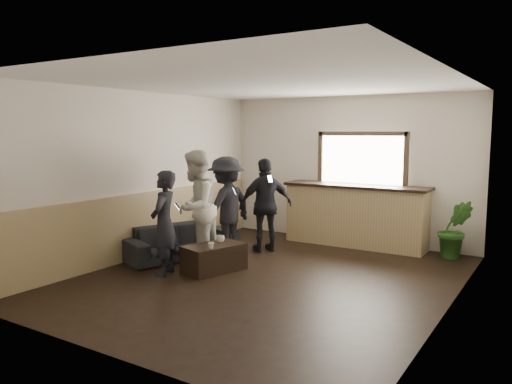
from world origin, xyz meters
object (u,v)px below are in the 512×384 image
Objects in this scene: coffee_table at (214,258)px; person_d at (266,205)px; sofa at (182,241)px; person_c at (226,206)px; bar_counter at (356,212)px; person_b at (196,207)px; person_a at (164,223)px; cup_b at (211,246)px; cup_a at (220,239)px; potted_plant at (455,229)px.

coffee_table is 1.64m from person_d.
person_c is at bearing -22.94° from sofa.
bar_counter is 2.93× the size of coffee_table.
person_a is at bearing -16.60° from person_b.
sofa is 1.23m from cup_b.
person_c reaches higher than person_a.
sofa reaches higher than cup_a.
person_c is (0.09, 0.72, -0.07)m from person_b.
person_c is at bearing 114.67° from coffee_table.
bar_counter is 29.25× the size of cup_b.
person_b is (-0.48, -0.00, 0.46)m from cup_a.
person_d is at bearing 88.52° from cup_a.
person_a is (-3.47, -3.32, 0.28)m from potted_plant.
bar_counter is 1.78m from potted_plant.
person_c reaches higher than coffee_table.
cup_a is 3.94m from potted_plant.
bar_counter is 3.09m from coffee_table.
bar_counter reaches higher than person_c.
potted_plant is (1.77, -0.05, -0.14)m from bar_counter.
cup_b is at bearing 42.42° from person_d.
person_b is at bearing 0.34° from person_c.
person_b reaches higher than cup_b.
cup_b is 0.05× the size of person_b.
coffee_table is at bearing 31.95° from person_c.
bar_counter is at bearing 131.75° from person_a.
sofa reaches higher than cup_b.
person_d is at bearing 151.72° from person_c.
person_d is (-1.18, -1.30, 0.19)m from bar_counter.
person_d is at bearing -18.58° from sofa.
person_b is 0.73m from person_c.
person_a is 1.47m from person_c.
bar_counter is at bearing 70.34° from cup_b.
person_c is (-1.61, -1.90, 0.21)m from bar_counter.
person_a is 2.13m from person_d.
coffee_table is 0.59× the size of person_a.
bar_counter reaches higher than cup_b.
coffee_table is 0.35m from cup_b.
person_d is (0.52, 2.06, 0.05)m from person_a.
person_b is (-0.00, 0.74, 0.14)m from person_a.
person_b is 1.11× the size of person_d.
potted_plant is at bearing -37.02° from sofa.
person_a is 0.91× the size of person_c.
person_a is (-1.70, -3.36, 0.14)m from bar_counter.
person_d is (-0.10, 1.74, 0.38)m from cup_b.
person_d reaches higher than person_a.
person_b reaches higher than person_c.
person_a reaches higher than potted_plant.
sofa reaches higher than coffee_table.
bar_counter reaches higher than sofa.
sofa is (-2.15, -2.45, -0.36)m from bar_counter.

